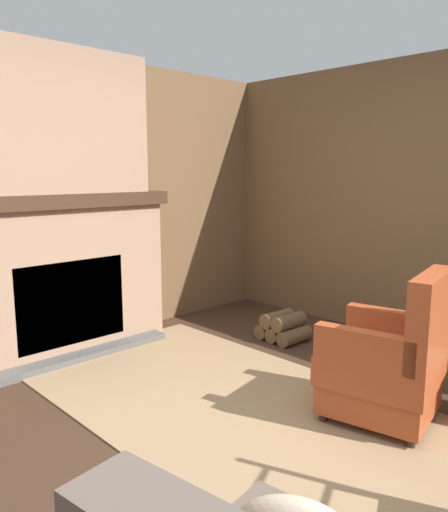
% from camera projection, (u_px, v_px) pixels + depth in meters
% --- Properties ---
extents(ground_plane, '(14.00, 14.00, 0.00)m').
position_uv_depth(ground_plane, '(263.00, 460.00, 2.62)').
color(ground_plane, '#3D281C').
extents(wood_panel_wall_left, '(0.06, 5.36, 2.46)m').
position_uv_depth(wood_panel_wall_left, '(46.00, 204.00, 4.12)').
color(wood_panel_wall_left, brown).
rests_on(wood_panel_wall_left, ground).
extents(fireplace_hearth, '(0.56, 1.87, 1.32)m').
position_uv_depth(fireplace_hearth, '(62.00, 276.00, 4.06)').
color(fireplace_hearth, '#9E7A60').
rests_on(fireplace_hearth, ground).
extents(chimney_breast, '(0.31, 1.55, 1.12)m').
position_uv_depth(chimney_breast, '(53.00, 121.00, 3.86)').
color(chimney_breast, '#9E7A60').
rests_on(chimney_breast, fireplace_hearth).
extents(area_rug, '(3.75, 1.67, 0.01)m').
position_uv_depth(area_rug, '(269.00, 421.00, 3.02)').
color(area_rug, '#997A56').
rests_on(area_rug, ground).
extents(armchair, '(0.75, 0.72, 0.94)m').
position_uv_depth(armchair, '(388.00, 365.00, 2.99)').
color(armchair, '#A84723').
rests_on(armchair, ground).
extents(firewood_stack, '(0.42, 0.36, 0.25)m').
position_uv_depth(firewood_stack, '(283.00, 328.00, 4.47)').
color(firewood_stack, brown).
rests_on(firewood_stack, ground).
extents(storage_case, '(0.18, 0.22, 0.14)m').
position_uv_depth(storage_case, '(126.00, 183.00, 4.43)').
color(storage_case, brown).
rests_on(storage_case, fireplace_hearth).
extents(decorative_plate_on_mantel, '(0.07, 0.26, 0.25)m').
position_uv_depth(decorative_plate_on_mantel, '(59.00, 177.00, 4.02)').
color(decorative_plate_on_mantel, gold).
rests_on(decorative_plate_on_mantel, fireplace_hearth).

